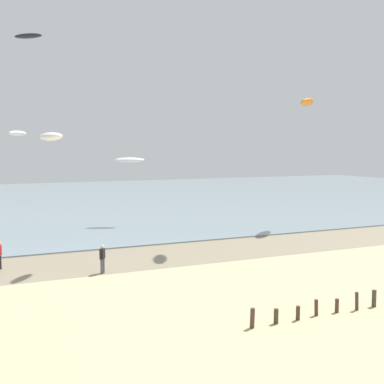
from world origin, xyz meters
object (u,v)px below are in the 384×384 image
kite_aloft_6 (307,102)px  kite_aloft_1 (51,137)px  kite_aloft_2 (130,160)px  person_far_down_beach (102,258)px  kite_aloft_4 (18,133)px  person_mid_beach (0,254)px  kite_aloft_8 (28,36)px

kite_aloft_6 → kite_aloft_1: bearing=-14.0°
kite_aloft_1 → kite_aloft_2: (9.85, 20.75, -1.65)m
person_far_down_beach → kite_aloft_4: kite_aloft_4 is taller
kite_aloft_6 → person_mid_beach: bearing=-30.5°
person_mid_beach → kite_aloft_4: kite_aloft_4 is taller
person_far_down_beach → kite_aloft_6: 25.54m
person_far_down_beach → kite_aloft_6: (21.32, 9.16, 10.67)m
kite_aloft_6 → person_far_down_beach: bearing=-19.1°
person_mid_beach → kite_aloft_6: (26.83, 5.59, 10.67)m
kite_aloft_2 → kite_aloft_6: size_ratio=0.84×
kite_aloft_8 → kite_aloft_2: bearing=-175.5°
kite_aloft_2 → kite_aloft_4: 10.66m
person_mid_beach → kite_aloft_2: kite_aloft_2 is taller
kite_aloft_1 → kite_aloft_8: 28.17m
kite_aloft_2 → kite_aloft_8: (-8.36, 5.45, 11.88)m
kite_aloft_1 → kite_aloft_2: bearing=-36.0°
person_mid_beach → kite_aloft_1: (2.23, -7.65, 6.99)m
person_mid_beach → person_far_down_beach: size_ratio=1.00×
person_far_down_beach → kite_aloft_1: (-3.28, -4.08, 6.99)m
person_far_down_beach → kite_aloft_6: size_ratio=0.51×
person_far_down_beach → kite_aloft_1: 8.73m
kite_aloft_6 → kite_aloft_8: kite_aloft_8 is taller
kite_aloft_1 → kite_aloft_6: kite_aloft_6 is taller
person_mid_beach → kite_aloft_4: 13.32m
person_far_down_beach → kite_aloft_4: 16.60m
kite_aloft_2 → kite_aloft_6: bearing=-7.5°
kite_aloft_4 → kite_aloft_1: bearing=-149.9°
kite_aloft_1 → kite_aloft_4: bearing=-9.8°
person_far_down_beach → kite_aloft_1: size_ratio=0.69×
person_far_down_beach → kite_aloft_8: size_ratio=0.58×
kite_aloft_8 → person_mid_beach: bearing=116.3°
person_mid_beach → kite_aloft_1: bearing=-73.7°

